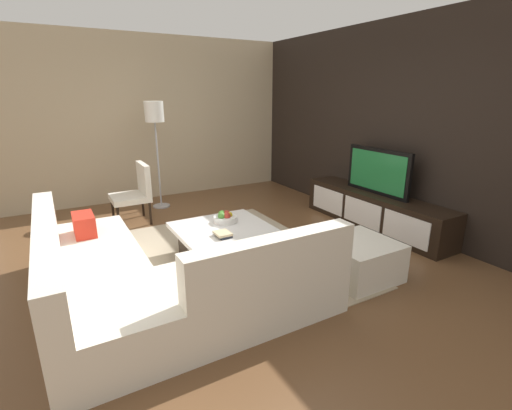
{
  "coord_description": "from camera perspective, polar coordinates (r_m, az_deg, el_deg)",
  "views": [
    {
      "loc": [
        3.46,
        -1.52,
        1.86
      ],
      "look_at": [
        -0.33,
        0.65,
        0.51
      ],
      "focal_mm": 25.67,
      "sensor_mm": 36.0,
      "label": 1
    }
  ],
  "objects": [
    {
      "name": "area_rug",
      "position": [
        4.29,
        -6.07,
        -8.52
      ],
      "size": [
        2.95,
        2.59,
        0.01
      ],
      "primitive_type": "cube",
      "color": "tan",
      "rests_on": "ground"
    },
    {
      "name": "accent_chair_near",
      "position": [
        5.65,
        -18.19,
        2.26
      ],
      "size": [
        0.54,
        0.53,
        0.87
      ],
      "rotation": [
        0.0,
        0.0,
        0.19
      ],
      "color": "black",
      "rests_on": "ground"
    },
    {
      "name": "coffee_table",
      "position": [
        4.25,
        -4.91,
        -5.86
      ],
      "size": [
        1.04,
        1.04,
        0.38
      ],
      "color": "black",
      "rests_on": "ground"
    },
    {
      "name": "book_stack",
      "position": [
        3.94,
        -5.19,
        -4.54
      ],
      "size": [
        0.21,
        0.16,
        0.05
      ],
      "color": "#1E232D",
      "rests_on": "coffee_table"
    },
    {
      "name": "ground_plane",
      "position": [
        4.21,
        -5.51,
        -9.11
      ],
      "size": [
        14.0,
        14.0,
        0.0
      ],
      "primitive_type": "plane",
      "color": "brown"
    },
    {
      "name": "sectional_couch",
      "position": [
        3.4,
        -15.99,
        -11.12
      ],
      "size": [
        2.42,
        2.31,
        0.82
      ],
      "color": "silver",
      "rests_on": "ground"
    },
    {
      "name": "television",
      "position": [
        5.33,
        18.46,
        5.0
      ],
      "size": [
        1.06,
        0.06,
        0.63
      ],
      "color": "black",
      "rests_on": "media_console"
    },
    {
      "name": "feature_wall_back",
      "position": [
        5.48,
        21.23,
        11.24
      ],
      "size": [
        6.4,
        0.12,
        2.8
      ],
      "primitive_type": "cube",
      "color": "black",
      "rests_on": "ground"
    },
    {
      "name": "ottoman",
      "position": [
        3.98,
        15.67,
        -8.13
      ],
      "size": [
        0.7,
        0.7,
        0.4
      ],
      "primitive_type": "cube",
      "color": "silver",
      "rests_on": "ground"
    },
    {
      "name": "fruit_bowl",
      "position": [
        4.36,
        -4.83,
        -1.97
      ],
      "size": [
        0.28,
        0.28,
        0.13
      ],
      "color": "silver",
      "rests_on": "coffee_table"
    },
    {
      "name": "media_console",
      "position": [
        5.47,
        17.91,
        -0.79
      ],
      "size": [
        2.36,
        0.48,
        0.5
      ],
      "color": "black",
      "rests_on": "ground"
    },
    {
      "name": "side_wall_left",
      "position": [
        6.89,
        -15.66,
        12.76
      ],
      "size": [
        0.12,
        5.2,
        2.8
      ],
      "primitive_type": "cube",
      "color": "#C6B28E",
      "rests_on": "ground"
    },
    {
      "name": "floor_lamp",
      "position": [
        6.15,
        -15.52,
        12.7
      ],
      "size": [
        0.3,
        0.3,
        1.73
      ],
      "color": "#A5A5AA",
      "rests_on": "ground"
    }
  ]
}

